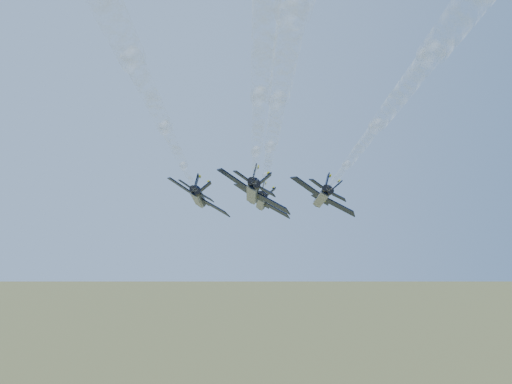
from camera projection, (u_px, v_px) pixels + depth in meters
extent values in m
cylinder|color=black|center=(262.00, 201.00, 113.43)|extent=(4.98, 13.32, 2.32)
cone|color=black|center=(262.00, 203.00, 121.26)|extent=(2.80, 3.00, 2.32)
ellipsoid|color=black|center=(263.00, 200.00, 116.82)|extent=(1.72, 2.58, 1.21)
cube|color=gray|center=(260.00, 204.00, 113.40)|extent=(3.89, 11.83, 1.17)
cube|color=black|center=(247.00, 192.00, 112.81)|extent=(5.25, 3.67, 3.23)
cube|color=#F3ED0C|center=(248.00, 192.00, 114.49)|extent=(4.82, 0.86, 3.18)
cube|color=black|center=(276.00, 210.00, 112.47)|extent=(5.86, 5.21, 3.23)
cube|color=#F3ED0C|center=(276.00, 210.00, 114.15)|extent=(4.35, 2.70, 3.18)
cube|color=black|center=(252.00, 193.00, 107.29)|extent=(2.49, 1.95, 1.50)
cube|color=black|center=(271.00, 205.00, 107.08)|extent=(2.75, 2.57, 1.50)
cube|color=black|center=(262.00, 191.00, 107.99)|extent=(1.23, 2.30, 2.53)
cube|color=black|center=(269.00, 196.00, 107.90)|extent=(2.49, 2.56, 1.76)
cylinder|color=black|center=(259.00, 198.00, 106.51)|extent=(1.72, 1.47, 1.50)
cylinder|color=black|center=(263.00, 201.00, 106.47)|extent=(1.72, 1.47, 1.50)
cylinder|color=black|center=(199.00, 197.00, 100.50)|extent=(4.98, 13.32, 2.32)
cone|color=black|center=(204.00, 200.00, 108.33)|extent=(2.80, 3.00, 2.32)
ellipsoid|color=black|center=(203.00, 196.00, 103.89)|extent=(1.72, 2.58, 1.21)
cube|color=gray|center=(197.00, 200.00, 100.47)|extent=(3.89, 11.83, 1.17)
cube|color=black|center=(182.00, 187.00, 99.87)|extent=(5.25, 3.67, 3.23)
cube|color=#F3ED0C|center=(184.00, 187.00, 101.56)|extent=(4.82, 0.86, 3.18)
cube|color=black|center=(214.00, 208.00, 99.54)|extent=(5.86, 5.21, 3.23)
cube|color=#F3ED0C|center=(215.00, 208.00, 101.22)|extent=(4.35, 2.70, 3.18)
cube|color=black|center=(184.00, 188.00, 94.36)|extent=(2.49, 1.95, 1.50)
cube|color=black|center=(205.00, 202.00, 94.15)|extent=(2.75, 2.57, 1.50)
cube|color=black|center=(195.00, 185.00, 95.06)|extent=(1.23, 2.30, 2.53)
cube|color=black|center=(204.00, 191.00, 94.97)|extent=(2.49, 2.56, 1.76)
cylinder|color=black|center=(192.00, 194.00, 93.58)|extent=(1.72, 1.47, 1.50)
cylinder|color=black|center=(196.00, 197.00, 93.53)|extent=(1.72, 1.47, 1.50)
cylinder|color=black|center=(323.00, 197.00, 99.23)|extent=(4.98, 13.32, 2.32)
cone|color=black|center=(318.00, 199.00, 107.06)|extent=(2.80, 3.00, 2.32)
ellipsoid|color=black|center=(322.00, 195.00, 102.61)|extent=(1.72, 2.58, 1.21)
cube|color=gray|center=(321.00, 200.00, 99.20)|extent=(3.89, 11.83, 1.17)
cube|color=black|center=(306.00, 186.00, 98.60)|extent=(5.25, 3.67, 3.23)
cube|color=#F3ED0C|center=(306.00, 187.00, 100.29)|extent=(4.82, 0.86, 3.18)
cube|color=black|center=(339.00, 207.00, 98.27)|extent=(5.86, 5.21, 3.23)
cube|color=#F3ED0C|center=(338.00, 207.00, 99.95)|extent=(4.35, 2.70, 3.18)
cube|color=black|center=(316.00, 188.00, 93.08)|extent=(2.49, 1.95, 1.50)
cube|color=black|center=(337.00, 201.00, 92.88)|extent=(2.75, 2.57, 1.50)
cube|color=black|center=(326.00, 185.00, 93.78)|extent=(1.23, 2.30, 2.53)
cube|color=black|center=(335.00, 190.00, 93.70)|extent=(2.49, 2.56, 1.76)
cylinder|color=black|center=(324.00, 193.00, 92.31)|extent=(1.72, 1.47, 1.50)
cylinder|color=black|center=(329.00, 196.00, 92.26)|extent=(1.72, 1.47, 1.50)
cylinder|color=black|center=(254.00, 192.00, 86.67)|extent=(4.98, 13.32, 2.32)
cone|color=black|center=(255.00, 195.00, 94.50)|extent=(2.80, 3.00, 2.32)
ellipsoid|color=black|center=(256.00, 190.00, 90.05)|extent=(1.72, 2.58, 1.21)
cube|color=gray|center=(251.00, 195.00, 86.64)|extent=(3.89, 11.83, 1.17)
cube|color=black|center=(234.00, 180.00, 86.04)|extent=(5.25, 3.67, 3.23)
cube|color=#F3ED0C|center=(235.00, 180.00, 87.73)|extent=(4.82, 0.86, 3.18)
cube|color=black|center=(272.00, 204.00, 85.71)|extent=(5.86, 5.21, 3.23)
cube|color=#F3ED0C|center=(272.00, 204.00, 87.39)|extent=(4.35, 2.70, 3.18)
cube|color=black|center=(240.00, 181.00, 80.52)|extent=(2.49, 1.95, 1.50)
cube|color=black|center=(265.00, 196.00, 80.32)|extent=(2.75, 2.57, 1.50)
cube|color=black|center=(253.00, 178.00, 81.22)|extent=(1.23, 2.30, 2.53)
cube|color=black|center=(263.00, 184.00, 81.14)|extent=(2.49, 2.56, 1.76)
cylinder|color=black|center=(250.00, 187.00, 79.75)|extent=(1.72, 1.47, 1.50)
cylinder|color=black|center=(255.00, 190.00, 79.70)|extent=(1.72, 1.47, 1.50)
cylinder|color=white|center=(261.00, 196.00, 97.57)|extent=(5.02, 18.39, 1.23)
cylinder|color=white|center=(261.00, 188.00, 80.13)|extent=(5.48, 18.49, 1.69)
cylinder|color=white|center=(260.00, 176.00, 62.69)|extent=(6.01, 18.60, 2.24)
cylinder|color=white|center=(258.00, 155.00, 45.25)|extent=(6.63, 18.73, 2.87)
cylinder|color=white|center=(254.00, 106.00, 27.81)|extent=(7.30, 18.87, 3.55)
cylinder|color=white|center=(187.00, 191.00, 84.64)|extent=(5.02, 18.39, 1.23)
cylinder|color=white|center=(166.00, 180.00, 67.20)|extent=(5.48, 18.49, 1.69)
cylinder|color=white|center=(132.00, 162.00, 49.75)|extent=(6.01, 18.60, 2.24)
cylinder|color=white|center=(61.00, 124.00, 32.31)|extent=(6.63, 18.73, 2.87)
cylinder|color=white|center=(334.00, 190.00, 83.36)|extent=(5.02, 18.39, 1.23)
cylinder|color=white|center=(352.00, 179.00, 65.92)|extent=(5.48, 18.49, 1.69)
cylinder|color=white|center=(383.00, 160.00, 48.48)|extent=(6.01, 18.60, 2.24)
cylinder|color=white|center=(450.00, 119.00, 31.04)|extent=(6.63, 18.73, 2.87)
cylinder|color=white|center=(251.00, 183.00, 70.80)|extent=(5.02, 18.39, 1.23)
cylinder|color=white|center=(247.00, 166.00, 53.36)|extent=(5.48, 18.49, 1.69)
cylinder|color=white|center=(238.00, 135.00, 35.92)|extent=(6.01, 18.60, 2.24)
cylinder|color=white|center=(214.00, 43.00, 18.48)|extent=(6.63, 18.73, 2.87)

